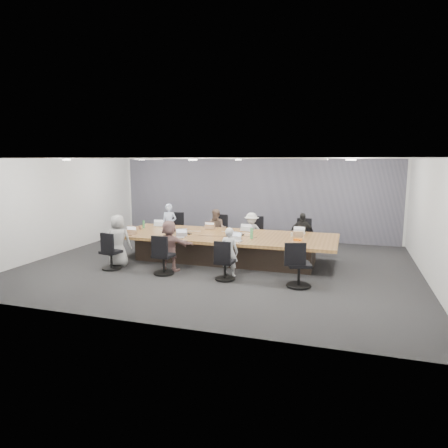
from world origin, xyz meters
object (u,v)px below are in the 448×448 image
(laptop_0, at_px, (161,226))
(laptop_6, at_px, (236,241))
(chair_5, at_px, (164,259))
(stapler, at_px, (228,239))
(person_5, at_px, (170,246))
(laptop_4, at_px, (129,234))
(conference_table, at_px, (225,247))
(bottle_green_left, at_px, (144,224))
(mug_brown, at_px, (140,228))
(laptop_1, at_px, (211,228))
(laptop_2, at_px, (247,230))
(chair_6, at_px, (225,265))
(chair_7, at_px, (299,268))
(person_0, at_px, (169,225))
(bottle_clear, at_px, (172,228))
(chair_3, at_px, (303,239))
(person_6, at_px, (229,252))
(person_4, at_px, (118,241))
(laptop_3, at_px, (300,233))
(canvas_bag, at_px, (298,234))
(person_2, at_px, (251,232))
(person_1, at_px, (217,229))
(chair_2, at_px, (254,236))
(snack_packet, at_px, (298,240))
(person_3, at_px, (302,234))
(bottle_green_right, at_px, (252,233))
(chair_1, at_px, (220,234))
(laptop_5, at_px, (178,237))
(chair_4, at_px, (111,255))

(laptop_0, bearing_deg, laptop_6, 148.92)
(chair_5, height_order, stapler, stapler)
(person_5, bearing_deg, laptop_4, -19.48)
(laptop_6, bearing_deg, conference_table, 133.42)
(bottle_green_left, bearing_deg, chair_5, -50.78)
(person_5, height_order, mug_brown, person_5)
(laptop_1, relative_size, laptop_2, 0.92)
(chair_6, relative_size, laptop_0, 2.19)
(chair_7, height_order, person_0, person_0)
(bottle_clear, distance_m, mug_brown, 1.10)
(chair_3, relative_size, person_6, 0.69)
(person_4, bearing_deg, laptop_3, -169.11)
(laptop_1, bearing_deg, canvas_bag, 173.40)
(laptop_3, xyz_separation_m, person_5, (-2.97, -2.15, -0.10))
(person_2, bearing_deg, laptop_1, -161.77)
(laptop_1, bearing_deg, laptop_0, 4.18)
(mug_brown, bearing_deg, chair_5, -47.33)
(person_1, relative_size, laptop_4, 4.01)
(chair_5, height_order, person_1, person_1)
(chair_2, relative_size, person_0, 0.60)
(laptop_3, relative_size, canvas_bag, 1.15)
(chair_3, distance_m, bottle_green_left, 4.81)
(person_1, height_order, canvas_bag, person_1)
(chair_3, xyz_separation_m, person_4, (-4.43, -3.05, 0.27))
(bottle_green_left, xyz_separation_m, snack_packet, (4.65, -0.49, -0.10))
(laptop_0, xyz_separation_m, person_3, (4.25, 0.55, -0.12))
(bottle_green_right, bearing_deg, chair_6, -102.47)
(chair_7, xyz_separation_m, person_1, (-2.92, 3.05, 0.20))
(person_3, relative_size, snack_packet, 6.66)
(bottle_green_right, bearing_deg, laptop_1, 143.00)
(chair_5, height_order, person_4, person_4)
(person_1, relative_size, laptop_3, 4.04)
(chair_7, bearing_deg, chair_1, 113.34)
(chair_6, xyz_separation_m, bottle_green_left, (-3.18, 1.97, 0.50))
(person_5, xyz_separation_m, person_6, (1.57, 0.00, -0.05))
(chair_7, relative_size, person_1, 0.68)
(chair_6, relative_size, laptop_1, 2.30)
(chair_3, relative_size, person_2, 0.68)
(person_1, xyz_separation_m, bottle_green_right, (1.52, -1.69, 0.25))
(laptop_1, bearing_deg, person_2, -149.41)
(person_1, relative_size, laptop_5, 4.23)
(person_6, distance_m, stapler, 0.74)
(chair_2, height_order, chair_7, chair_7)
(chair_2, xyz_separation_m, mug_brown, (-3.07, -1.65, 0.38))
(snack_packet, bearing_deg, stapler, -165.31)
(bottle_green_right, bearing_deg, chair_4, -157.85)
(bottle_green_left, height_order, bottle_clear, bottle_clear)
(chair_3, relative_size, laptop_2, 2.37)
(chair_1, bearing_deg, chair_5, 93.44)
(laptop_6, relative_size, stapler, 1.64)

